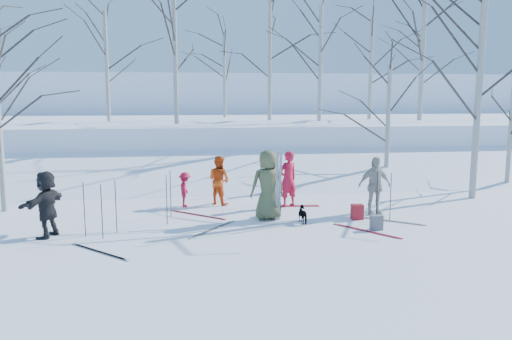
{
  "coord_description": "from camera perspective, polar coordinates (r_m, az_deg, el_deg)",
  "views": [
    {
      "loc": [
        -1.9,
        -12.55,
        3.43
      ],
      "look_at": [
        0.0,
        1.5,
        1.3
      ],
      "focal_mm": 35.0,
      "sensor_mm": 36.0,
      "label": 1
    }
  ],
  "objects": [
    {
      "name": "ski_pair_f",
      "position": [
        14.54,
        -6.64,
        -5.12
      ],
      "size": [
        2.08,
        2.1,
        0.02
      ],
      "primitive_type": null,
      "rotation": [
        0.0,
        0.0,
        0.85
      ],
      "color": "#AA1827",
      "rests_on": "ground"
    },
    {
      "name": "ski_pole_f",
      "position": [
        13.53,
        -10.17,
        -3.37
      ],
      "size": [
        0.02,
        0.02,
        1.34
      ],
      "primitive_type": "cylinder",
      "color": "black",
      "rests_on": "ground"
    },
    {
      "name": "birch_plateau_c",
      "position": [
        26.25,
        18.58,
        14.27
      ],
      "size": [
        6.27,
        6.27,
        8.1
      ],
      "primitive_type": null,
      "color": "silver",
      "rests_on": "snow_plateau"
    },
    {
      "name": "ski_pair_d",
      "position": [
        11.66,
        -17.46,
        -8.92
      ],
      "size": [
        2.1,
        2.1,
        0.02
      ],
      "primitive_type": null,
      "rotation": [
        0.0,
        0.0,
        0.79
      ],
      "color": "silver",
      "rests_on": "ground"
    },
    {
      "name": "ski_pole_b",
      "position": [
        12.99,
        -15.72,
        -4.05
      ],
      "size": [
        0.02,
        0.02,
        1.34
      ],
      "primitive_type": "cylinder",
      "color": "black",
      "rests_on": "ground"
    },
    {
      "name": "dog",
      "position": [
        13.6,
        5.51,
        -5.09
      ],
      "size": [
        0.36,
        0.59,
        0.47
      ],
      "primitive_type": "imported",
      "rotation": [
        0.0,
        0.0,
        3.35
      ],
      "color": "black",
      "rests_on": "ground"
    },
    {
      "name": "upright_ski_right",
      "position": [
        13.67,
        2.74,
        -1.92
      ],
      "size": [
        0.1,
        0.23,
        1.89
      ],
      "primitive_type": "cube",
      "rotation": [
        0.1,
        0.0,
        0.12
      ],
      "color": "silver",
      "rests_on": "ground"
    },
    {
      "name": "far_hill",
      "position": [
        50.61,
        -5.59,
        6.87
      ],
      "size": [
        90.0,
        30.0,
        6.0
      ],
      "primitive_type": "cube",
      "color": "white",
      "rests_on": "ground"
    },
    {
      "name": "backpack_red",
      "position": [
        14.23,
        11.48,
        -4.71
      ],
      "size": [
        0.32,
        0.22,
        0.42
      ],
      "primitive_type": "cube",
      "color": "maroon",
      "rests_on": "ground"
    },
    {
      "name": "snow_plateau",
      "position": [
        29.71,
        -4.02,
        3.82
      ],
      "size": [
        70.0,
        18.0,
        2.2
      ],
      "primitive_type": "cube",
      "color": "white",
      "rests_on": "ground"
    },
    {
      "name": "ski_pole_g",
      "position": [
        14.65,
        13.67,
        -2.56
      ],
      "size": [
        0.02,
        0.02,
        1.34
      ],
      "primitive_type": "cylinder",
      "color": "black",
      "rests_on": "ground"
    },
    {
      "name": "birch_plateau_d",
      "position": [
        31.49,
        18.48,
        10.77
      ],
      "size": [
        4.37,
        4.37,
        5.39
      ],
      "primitive_type": null,
      "color": "silver",
      "rests_on": "snow_plateau"
    },
    {
      "name": "skier_olive_center",
      "position": [
        13.79,
        1.35,
        -1.72
      ],
      "size": [
        1.01,
        0.72,
        1.95
      ],
      "primitive_type": "imported",
      "rotation": [
        0.0,
        0.0,
        3.25
      ],
      "color": "#484F2F",
      "rests_on": "ground"
    },
    {
      "name": "backpack_grey",
      "position": [
        13.25,
        13.6,
        -5.85
      ],
      "size": [
        0.3,
        0.2,
        0.38
      ],
      "primitive_type": "cube",
      "color": "#57595F",
      "rests_on": "ground"
    },
    {
      "name": "skier_grey_west",
      "position": [
        13.13,
        -22.83,
        -3.62
      ],
      "size": [
        1.0,
        1.59,
        1.63
      ],
      "primitive_type": "imported",
      "rotation": [
        0.0,
        0.0,
        4.34
      ],
      "color": "black",
      "rests_on": "ground"
    },
    {
      "name": "birch_plateau_h",
      "position": [
        24.97,
        1.58,
        12.51
      ],
      "size": [
        4.75,
        4.75,
        5.93
      ],
      "primitive_type": null,
      "color": "silver",
      "rests_on": "snow_plateau"
    },
    {
      "name": "birch_plateau_e",
      "position": [
        24.41,
        7.35,
        11.97
      ],
      "size": [
        4.41,
        4.41,
        5.44
      ],
      "primitive_type": null,
      "color": "silver",
      "rests_on": "snow_plateau"
    },
    {
      "name": "ski_pair_e",
      "position": [
        15.62,
        3.76,
        -4.12
      ],
      "size": [
        0.57,
        1.94,
        0.02
      ],
      "primitive_type": null,
      "rotation": [
        0.0,
        0.0,
        1.47
      ],
      "color": "#AA1827",
      "rests_on": "ground"
    },
    {
      "name": "ground",
      "position": [
        13.15,
        0.88,
        -6.58
      ],
      "size": [
        120.0,
        120.0,
        0.0
      ],
      "primitive_type": "plane",
      "color": "white",
      "rests_on": "ground"
    },
    {
      "name": "birch_edge_e",
      "position": [
        20.28,
        14.84,
        5.05
      ],
      "size": [
        3.81,
        3.81,
        4.59
      ],
      "primitive_type": null,
      "color": "silver",
      "rests_on": "ground"
    },
    {
      "name": "ski_pole_e",
      "position": [
        15.75,
        2.32,
        -1.56
      ],
      "size": [
        0.02,
        0.02,
        1.34
      ],
      "primitive_type": "cylinder",
      "color": "black",
      "rests_on": "ground"
    },
    {
      "name": "ski_pair_c",
      "position": [
        12.99,
        -4.92,
        -6.75
      ],
      "size": [
        2.03,
        2.09,
        0.02
      ],
      "primitive_type": null,
      "rotation": [
        0.0,
        0.0,
        -0.64
      ],
      "color": "silver",
      "rests_on": "ground"
    },
    {
      "name": "ski_pole_i",
      "position": [
        12.91,
        -19.03,
        -4.28
      ],
      "size": [
        0.02,
        0.02,
        1.34
      ],
      "primitive_type": "cylinder",
      "color": "black",
      "rests_on": "ground"
    },
    {
      "name": "ski_pair_a",
      "position": [
        14.26,
        14.91,
        -5.62
      ],
      "size": [
        2.04,
        2.09,
        0.02
      ],
      "primitive_type": null,
      "rotation": [
        0.0,
        0.0,
        0.91
      ],
      "color": "silver",
      "rests_on": "ground"
    },
    {
      "name": "skier_red_seated",
      "position": [
        15.62,
        -8.11,
        -2.21
      ],
      "size": [
        0.46,
        0.73,
        1.08
      ],
      "primitive_type": "imported",
      "rotation": [
        0.0,
        0.0,
        1.48
      ],
      "color": "red",
      "rests_on": "ground"
    },
    {
      "name": "skier_red_north",
      "position": [
        15.45,
        3.67,
        -1.03
      ],
      "size": [
        0.75,
        0.64,
        1.73
      ],
      "primitive_type": "imported",
      "rotation": [
        0.0,
        0.0,
        3.58
      ],
      "color": "red",
      "rests_on": "ground"
    },
    {
      "name": "ski_pair_b",
      "position": [
        13.08,
        12.5,
        -6.82
      ],
      "size": [
        2.03,
        2.09,
        0.02
      ],
      "primitive_type": null,
      "rotation": [
        0.0,
        0.0,
        0.65
      ],
      "color": "#AA1827",
      "rests_on": "ground"
    },
    {
      "name": "ski_pole_h",
      "position": [
        12.51,
        -17.21,
        -4.59
      ],
      "size": [
        0.02,
        0.02,
        1.34
      ],
      "primitive_type": "cylinder",
      "color": "black",
      "rests_on": "ground"
    },
    {
      "name": "birch_edge_c",
      "position": [
        21.0,
        27.09,
        3.95
      ],
      "size": [
        3.53,
        3.53,
        4.18
      ],
      "primitive_type": null,
      "color": "silver",
      "rests_on": "ground"
    },
    {
      "name": "birch_edge_b",
      "position": [
        18.03,
        24.14,
        8.72
      ],
      "size": [
        5.8,
        5.8,
        7.44
      ],
      "primitive_type": null,
      "color": "silver",
      "rests_on": "ground"
    },
    {
      "name": "skier_cream_east",
      "position": [
        14.81,
        13.38,
        -1.76
      ],
      "size": [
        1.02,
        0.49,
        1.69
      ],
      "primitive_type": "imported",
      "rotation": [
        0.0,
        0.0,
        0.08
      ],
      "color": "beige",
      "rests_on": "ground"
    },
    {
      "name": "ski_pole_c",
      "position": [
        14.17,
        15.13,
        -2.99
      ],
      "size": [
        0.02,
        0.02,
        1.34
      ],
      "primitive_type": "cylinder",
      "color": "black",
      "rests_on": "ground"
    },
    {
      "name": "upright_ski_left",
      "position": [
        13.63,
        2.4,
        -1.95
      ],
      "size": [
        0.07,
        0.15,
        1.9
      ],
      "primitive_type": "cube",
      "rotation": [
        0.07,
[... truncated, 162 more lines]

